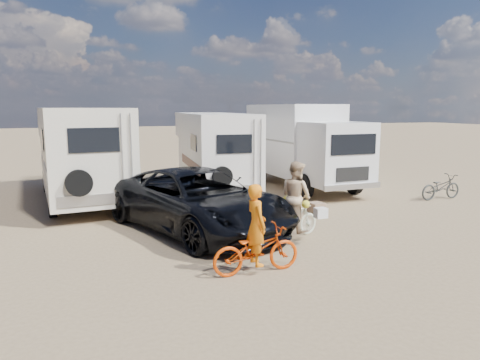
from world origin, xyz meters
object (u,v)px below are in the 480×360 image
object	(u,v)px
rider_man	(256,233)
rider_woman	(296,203)
rv_left	(81,155)
bike_parked	(441,187)
bike_man	(256,250)
box_truck	(304,146)
bike_woman	(295,220)
rv_main	(214,153)
crate	(316,208)
dark_suv	(198,200)
cooler	(183,219)

from	to	relation	value
rider_man	rider_woman	world-z (taller)	rider_woman
rv_left	bike_parked	world-z (taller)	rv_left
bike_man	rider_man	world-z (taller)	rider_man
box_truck	rider_woman	xyz separation A→B (m)	(-3.65, -6.37, -0.81)
bike_woman	rider_man	distance (m)	2.73
rider_woman	rv_left	bearing A→B (deg)	19.88
rv_main	crate	xyz separation A→B (m)	(1.92, -4.66, -1.36)
rv_main	bike_man	xyz separation A→B (m)	(-1.79, -8.74, -1.05)
rv_main	rider_man	world-z (taller)	rv_main
bike_parked	crate	world-z (taller)	bike_parked
rv_left	box_truck	size ratio (longest dim) A/B	1.12
bike_woman	bike_parked	bearing A→B (deg)	-87.31
bike_man	rider_man	bearing A→B (deg)	-0.00
rv_left	rider_woman	size ratio (longest dim) A/B	4.26
bike_man	crate	distance (m)	5.52
rider_man	rv_main	bearing A→B (deg)	-12.66
bike_woman	crate	distance (m)	2.82
rv_main	bike_woman	size ratio (longest dim) A/B	4.44
dark_suv	crate	size ratio (longest dim) A/B	14.18
rider_man	bike_parked	size ratio (longest dim) A/B	0.95
rider_woman	crate	xyz separation A→B (m)	(1.83, 2.13, -0.72)
rv_main	bike_man	distance (m)	8.98
cooler	rv_main	bearing A→B (deg)	49.62
rv_main	box_truck	world-z (taller)	box_truck
rv_main	dark_suv	xyz separation A→B (m)	(-2.06, -5.31, -0.70)
rider_man	cooler	bearing A→B (deg)	7.51
crate	dark_suv	bearing A→B (deg)	-170.79
bike_woman	bike_parked	size ratio (longest dim) A/B	0.86
box_truck	dark_suv	xyz separation A→B (m)	(-5.81, -4.89, -0.87)
bike_parked	box_truck	bearing A→B (deg)	39.14
bike_woman	crate	bearing A→B (deg)	-57.06
box_truck	crate	xyz separation A→B (m)	(-1.83, -4.24, -1.53)
rider_woman	crate	world-z (taller)	rider_woman
dark_suv	bike_parked	size ratio (longest dim) A/B	3.46
bike_man	dark_suv	bearing A→B (deg)	3.45
rv_left	dark_suv	xyz separation A→B (m)	(2.83, -5.29, -0.80)
dark_suv	cooler	xyz separation A→B (m)	(-0.31, 0.43, -0.59)
box_truck	dark_suv	world-z (taller)	box_truck
rv_main	rider_woman	size ratio (longest dim) A/B	3.69
box_truck	rv_left	bearing A→B (deg)	176.26
rv_left	dark_suv	bearing A→B (deg)	-66.92
dark_suv	rider_woman	size ratio (longest dim) A/B	3.35
box_truck	rv_main	bearing A→B (deg)	172.56
bike_woman	cooler	world-z (taller)	bike_woman
rv_main	rv_left	distance (m)	4.89
rv_left	crate	xyz separation A→B (m)	(6.81, -4.65, -1.46)
crate	rv_left	bearing A→B (deg)	145.67
bike_woman	bike_parked	xyz separation A→B (m)	(7.08, 2.45, 0.01)
bike_man	bike_parked	size ratio (longest dim) A/B	1.06
rider_woman	rider_man	bearing A→B (deg)	119.65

